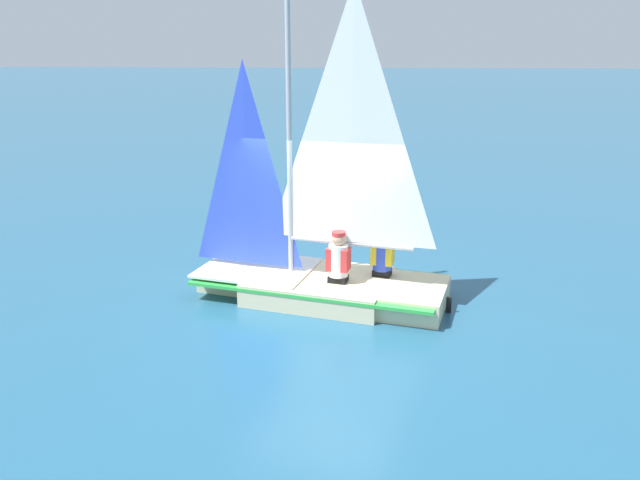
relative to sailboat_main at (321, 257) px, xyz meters
name	(u,v)px	position (x,y,z in m)	size (l,w,h in m)	color
ground_plane	(320,297)	(0.00, -0.01, -0.68)	(260.00, 260.00, 0.00)	#235675
sailboat_main	(321,257)	(0.00, 0.00, 0.00)	(2.41, 4.17, 4.87)	beige
sailor_helm	(338,265)	(0.22, 0.30, -0.04)	(0.36, 0.39, 1.16)	black
sailor_crew	(382,259)	(-0.13, 0.98, -0.04)	(0.36, 0.39, 1.16)	black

